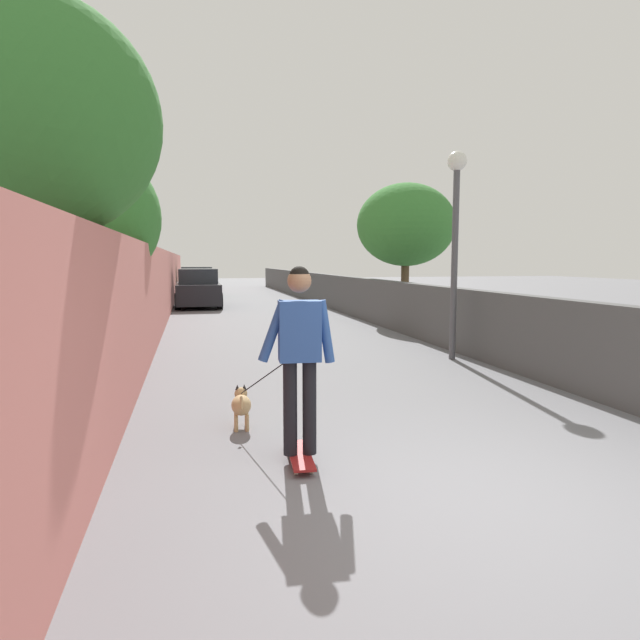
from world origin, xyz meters
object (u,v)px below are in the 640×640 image
at_px(tree_right_far, 406,225).
at_px(person_skateboarder, 300,345).
at_px(tree_left_near, 37,121).
at_px(dog, 241,404).
at_px(lamp_post, 456,216).
at_px(skateboard, 300,455).
at_px(car_far, 197,283).
at_px(tree_left_mid, 81,217).
at_px(car_near, 198,289).

height_order(tree_right_far, person_skateboarder, tree_right_far).
distance_m(tree_left_near, dog, 3.78).
distance_m(lamp_post, skateboard, 6.56).
bearing_deg(dog, lamp_post, -51.84).
bearing_deg(person_skateboarder, tree_right_far, -26.26).
relative_size(person_skateboarder, dog, 1.17).
height_order(person_skateboarder, dog, person_skateboarder).
distance_m(tree_right_far, car_far, 13.98).
height_order(tree_right_far, skateboard, tree_right_far).
xyz_separation_m(tree_left_mid, lamp_post, (-1.65, -6.82, 0.01)).
bearing_deg(tree_left_near, tree_left_mid, 5.30).
xyz_separation_m(car_near, car_far, (6.26, 0.00, 0.00)).
height_order(lamp_post, dog, lamp_post).
distance_m(person_skateboarder, car_near, 17.66).
xyz_separation_m(lamp_post, dog, (-3.39, 4.31, -2.42)).
relative_size(tree_right_far, dog, 2.89).
height_order(tree_right_far, car_far, tree_right_far).
height_order(tree_left_near, lamp_post, tree_left_near).
distance_m(tree_left_near, person_skateboarder, 3.81).
distance_m(tree_left_mid, car_near, 11.78).
distance_m(tree_right_far, lamp_post, 7.40).
distance_m(tree_right_far, person_skateboarder, 13.23).
bearing_deg(tree_right_far, lamp_post, 164.98).
height_order(tree_left_mid, car_near, tree_left_mid).
bearing_deg(car_far, tree_right_far, -151.87).
bearing_deg(dog, person_skateboarder, -160.12).
relative_size(tree_right_far, person_skateboarder, 2.48).
distance_m(tree_left_mid, dog, 6.12).
relative_size(skateboard, dog, 0.54).
distance_m(person_skateboarder, dog, 1.53).
distance_m(dog, car_near, 16.44).
distance_m(skateboard, dog, 1.30).
bearing_deg(person_skateboarder, tree_left_near, 55.46).
xyz_separation_m(person_skateboarder, car_near, (17.64, 0.71, -0.40)).
height_order(tree_left_near, dog, tree_left_near).
bearing_deg(car_far, tree_left_mid, 172.78).
xyz_separation_m(tree_right_far, car_near, (5.90, 6.50, -2.29)).
bearing_deg(skateboard, person_skateboarder, -116.57).
height_order(person_skateboarder, car_far, person_skateboarder).
height_order(tree_left_mid, person_skateboarder, tree_left_mid).
height_order(dog, car_far, car_far).
xyz_separation_m(tree_left_mid, car_far, (17.66, -2.24, -1.97)).
height_order(tree_left_near, person_skateboarder, tree_left_near).
bearing_deg(lamp_post, dog, 128.16).
bearing_deg(dog, tree_left_near, 75.71).
xyz_separation_m(person_skateboarder, car_far, (23.90, 0.71, -0.40)).
bearing_deg(dog, skateboard, -160.12).
distance_m(tree_left_mid, tree_right_far, 10.33).
bearing_deg(skateboard, car_near, 2.30).
bearing_deg(lamp_post, car_near, 19.36).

